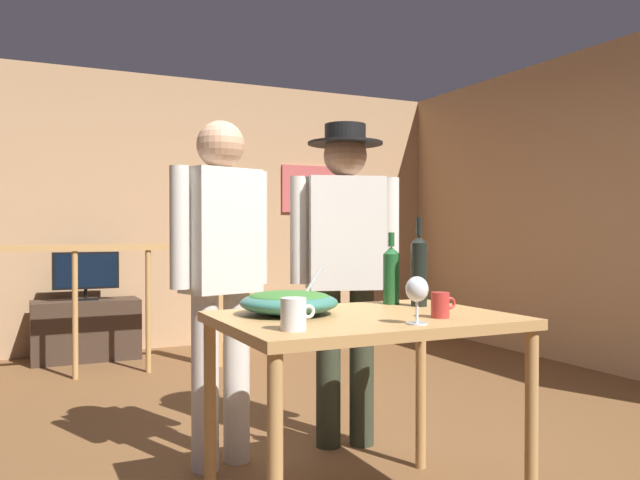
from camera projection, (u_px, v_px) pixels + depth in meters
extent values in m
plane|color=brown|center=(321.00, 452.00, 3.28)|extent=(8.76, 8.76, 0.00)
cube|color=tan|center=(173.00, 212.00, 6.30)|extent=(5.81, 0.10, 2.65)
cube|color=tan|center=(577.00, 209.00, 5.43)|extent=(0.10, 5.06, 2.65)
cube|color=#C15452|center=(308.00, 189.00, 6.87)|extent=(0.61, 0.03, 0.50)
cylinder|color=#B2844C|center=(75.00, 315.00, 4.90)|extent=(0.04, 0.04, 0.98)
cylinder|color=#B2844C|center=(148.00, 311.00, 5.14)|extent=(0.04, 0.04, 0.98)
cylinder|color=#B2844C|center=(215.00, 308.00, 5.37)|extent=(0.04, 0.04, 0.98)
cube|color=#B2844C|center=(35.00, 248.00, 4.77)|extent=(2.84, 0.07, 0.05)
cube|color=#B2844C|center=(215.00, 302.00, 5.37)|extent=(0.10, 0.10, 1.08)
cube|color=#38281E|center=(86.00, 330.00, 5.64)|extent=(0.90, 0.40, 0.53)
cube|color=black|center=(86.00, 299.00, 5.63)|extent=(0.20, 0.12, 0.02)
cylinder|color=black|center=(86.00, 293.00, 5.63)|extent=(0.03, 0.03, 0.08)
cube|color=black|center=(86.00, 270.00, 5.60)|extent=(0.55, 0.06, 0.32)
cube|color=black|center=(86.00, 271.00, 5.58)|extent=(0.51, 0.01, 0.29)
cube|color=#B2844C|center=(364.00, 320.00, 2.51)|extent=(1.12, 0.81, 0.04)
cylinder|color=#B2844C|center=(275.00, 477.00, 1.96)|extent=(0.05, 0.05, 0.77)
cylinder|color=#B2844C|center=(532.00, 431.00, 2.41)|extent=(0.05, 0.05, 0.77)
cylinder|color=#B2844C|center=(210.00, 415.00, 2.62)|extent=(0.05, 0.05, 0.77)
cylinder|color=#B2844C|center=(421.00, 388.00, 3.07)|extent=(0.05, 0.05, 0.77)
ellipsoid|color=#337060|center=(289.00, 303.00, 2.53)|extent=(0.39, 0.39, 0.09)
ellipsoid|color=#38702D|center=(289.00, 296.00, 2.53)|extent=(0.32, 0.32, 0.04)
cylinder|color=silver|center=(307.00, 291.00, 2.56)|extent=(0.14, 0.01, 0.20)
cylinder|color=silver|center=(417.00, 323.00, 2.26)|extent=(0.07, 0.07, 0.01)
cylinder|color=silver|center=(417.00, 311.00, 2.26)|extent=(0.01, 0.01, 0.08)
ellipsoid|color=silver|center=(417.00, 289.00, 2.26)|extent=(0.08, 0.08, 0.09)
cylinder|color=black|center=(419.00, 275.00, 2.80)|extent=(0.07, 0.07, 0.28)
cone|color=black|center=(419.00, 239.00, 2.80)|extent=(0.07, 0.07, 0.03)
cylinder|color=black|center=(419.00, 227.00, 2.80)|extent=(0.03, 0.03, 0.08)
cylinder|color=#1E5628|center=(391.00, 279.00, 2.89)|extent=(0.07, 0.07, 0.23)
cone|color=#1E5628|center=(391.00, 250.00, 2.88)|extent=(0.07, 0.07, 0.03)
cylinder|color=#1E5628|center=(391.00, 239.00, 2.88)|extent=(0.03, 0.03, 0.06)
cylinder|color=white|center=(293.00, 314.00, 2.12)|extent=(0.09, 0.09, 0.11)
torus|color=white|center=(308.00, 312.00, 2.14)|extent=(0.05, 0.01, 0.05)
cylinder|color=#B7332D|center=(440.00, 305.00, 2.43)|extent=(0.07, 0.07, 0.10)
torus|color=#B7332D|center=(450.00, 303.00, 2.45)|extent=(0.05, 0.01, 0.05)
cylinder|color=beige|center=(237.00, 376.00, 3.15)|extent=(0.13, 0.13, 0.84)
cylinder|color=beige|center=(205.00, 382.00, 3.03)|extent=(0.13, 0.13, 0.84)
cube|color=beige|center=(221.00, 231.00, 3.08)|extent=(0.40, 0.31, 0.60)
cylinder|color=beige|center=(258.00, 228.00, 3.23)|extent=(0.09, 0.09, 0.57)
cylinder|color=beige|center=(179.00, 227.00, 2.93)|extent=(0.09, 0.09, 0.57)
sphere|color=tan|center=(221.00, 145.00, 3.08)|extent=(0.23, 0.23, 0.23)
cylinder|color=#2D3323|center=(362.00, 367.00, 3.40)|extent=(0.13, 0.13, 0.83)
cylinder|color=#2D3323|center=(328.00, 368.00, 3.37)|extent=(0.13, 0.13, 0.83)
cube|color=beige|center=(345.00, 233.00, 3.37)|extent=(0.44, 0.32, 0.59)
cylinder|color=beige|center=(391.00, 230.00, 3.41)|extent=(0.09, 0.09, 0.56)
cylinder|color=beige|center=(299.00, 230.00, 3.33)|extent=(0.09, 0.09, 0.56)
sphere|color=#A37556|center=(345.00, 155.00, 3.37)|extent=(0.23, 0.23, 0.23)
cylinder|color=black|center=(345.00, 143.00, 3.37)|extent=(0.40, 0.40, 0.01)
cylinder|color=black|center=(345.00, 134.00, 3.37)|extent=(0.22, 0.22, 0.10)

